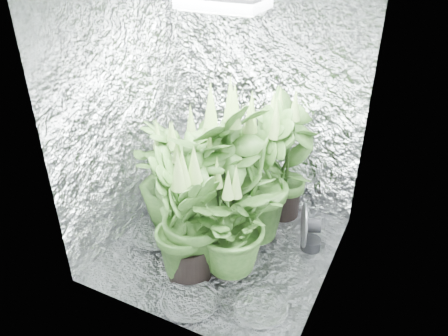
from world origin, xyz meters
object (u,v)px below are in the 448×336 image
grow_lamp (223,2)px  plant_f (227,177)px  plant_e (226,222)px  plant_g (187,219)px  plant_d (170,178)px  plant_b (286,159)px  plant_h (195,201)px  plant_a (197,178)px  plant_c (259,178)px  circulation_fan (308,231)px

grow_lamp → plant_f: 1.21m
plant_e → plant_g: 0.28m
plant_d → plant_b: bearing=35.6°
plant_g → plant_h: size_ratio=1.07×
plant_a → plant_g: bearing=-67.8°
plant_a → plant_h: size_ratio=1.05×
plant_a → plant_f: plant_f is taller
plant_a → plant_g: size_ratio=0.98×
plant_c → plant_g: plant_c is taller
circulation_fan → grow_lamp: bearing=-175.5°
plant_e → plant_b: bearing=81.1°
plant_a → plant_d: plant_a is taller
plant_b → plant_h: bearing=-118.4°
plant_d → plant_h: size_ratio=0.96×
plant_h → circulation_fan: 0.90m
circulation_fan → plant_a: bearing=170.0°
plant_d → circulation_fan: 1.15m
plant_b → plant_g: bearing=-108.4°
grow_lamp → plant_c: (0.16, 0.29, -1.30)m
plant_a → plant_e: bearing=-37.1°
plant_f → circulation_fan: (0.58, 0.22, -0.45)m
plant_a → plant_b: (0.53, 0.53, 0.04)m
plant_b → plant_f: bearing=-113.1°
plant_f → plant_h: 0.29m
grow_lamp → circulation_fan: bearing=26.1°
plant_e → plant_f: (-0.12, 0.25, 0.20)m
grow_lamp → plant_h: 1.37m
grow_lamp → plant_a: grow_lamp is taller
plant_h → plant_b: bearing=61.6°
plant_e → plant_d: bearing=156.2°
plant_b → plant_f: size_ratio=0.89×
grow_lamp → plant_b: size_ratio=0.43×
grow_lamp → plant_b: bearing=68.6°
circulation_fan → plant_c: bearing=158.1°
plant_h → plant_e: bearing=-13.0°
plant_b → plant_f: 0.64m
plant_d → circulation_fan: size_ratio=2.44×
plant_c → plant_e: (-0.04, -0.48, -0.11)m
plant_d → plant_f: size_ratio=0.74×
plant_a → plant_c: bearing=21.9°
grow_lamp → plant_g: (-0.09, -0.37, -1.34)m
plant_f → grow_lamp: bearing=-92.2°
plant_f → plant_g: size_ratio=1.22×
plant_d → plant_c: bearing=16.2°
plant_a → plant_h: 0.27m
grow_lamp → plant_f: grow_lamp is taller
plant_a → plant_h: plant_a is taller
plant_b → circulation_fan: size_ratio=2.94×
plant_e → plant_g: (-0.20, -0.17, 0.07)m
grow_lamp → plant_h: (-0.17, -0.13, -1.35)m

